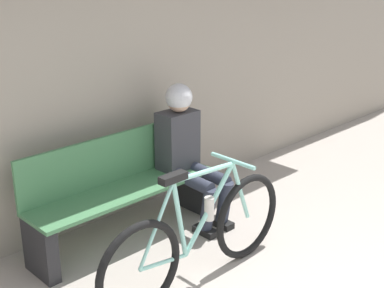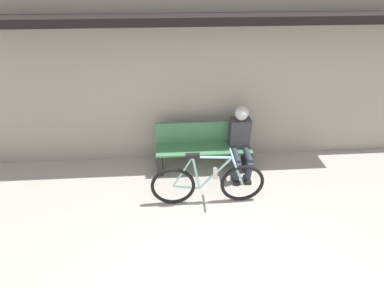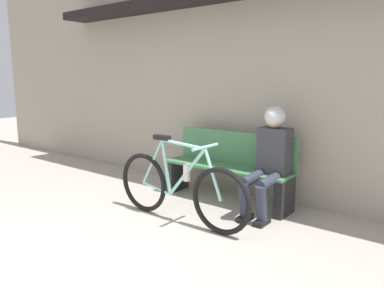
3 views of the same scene
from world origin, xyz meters
name	(u,v)px [view 1 (image 1 of 3)]	position (x,y,z in m)	size (l,w,h in m)	color
storefront_wall	(91,28)	(0.00, 3.01, 1.66)	(12.00, 0.56, 3.20)	#9E9384
park_bench_near	(121,192)	(-0.08, 2.60, 0.40)	(1.65, 0.42, 0.85)	#477F51
bicycle	(199,237)	(-0.10, 1.69, 0.37)	(1.72, 0.40, 0.90)	black
person_seated	(186,145)	(0.53, 2.48, 0.69)	(0.34, 0.66, 1.20)	#2D3342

